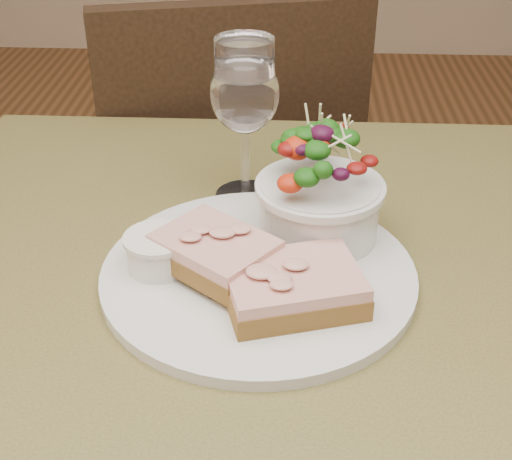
# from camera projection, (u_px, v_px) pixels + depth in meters

# --- Properties ---
(cafe_table) EXTENTS (0.80, 0.80, 0.75)m
(cafe_table) POSITION_uv_depth(u_px,v_px,m) (263.00, 364.00, 0.75)
(cafe_table) COLOR #4D4121
(cafe_table) RESTS_ON ground
(chair_far) EXTENTS (0.51, 0.51, 0.90)m
(chair_far) POSITION_uv_depth(u_px,v_px,m) (225.00, 277.00, 1.48)
(chair_far) COLOR black
(chair_far) RESTS_ON ground
(dinner_plate) EXTENTS (0.31, 0.31, 0.01)m
(dinner_plate) POSITION_uv_depth(u_px,v_px,m) (258.00, 274.00, 0.70)
(dinner_plate) COLOR silver
(dinner_plate) RESTS_ON cafe_table
(sandwich_front) EXTENTS (0.14, 0.12, 0.03)m
(sandwich_front) POSITION_uv_depth(u_px,v_px,m) (293.00, 286.00, 0.64)
(sandwich_front) COLOR #502E15
(sandwich_front) RESTS_ON dinner_plate
(sandwich_back) EXTENTS (0.14, 0.13, 0.03)m
(sandwich_back) POSITION_uv_depth(u_px,v_px,m) (215.00, 252.00, 0.68)
(sandwich_back) COLOR #502E15
(sandwich_back) RESTS_ON dinner_plate
(ramekin) EXTENTS (0.06, 0.06, 0.04)m
(ramekin) POSITION_uv_depth(u_px,v_px,m) (158.00, 250.00, 0.69)
(ramekin) COLOR silver
(ramekin) RESTS_ON dinner_plate
(salad_bowl) EXTENTS (0.12, 0.12, 0.13)m
(salad_bowl) POSITION_uv_depth(u_px,v_px,m) (320.00, 185.00, 0.72)
(salad_bowl) COLOR silver
(salad_bowl) RESTS_ON dinner_plate
(garnish) EXTENTS (0.05, 0.04, 0.02)m
(garnish) POSITION_uv_depth(u_px,v_px,m) (204.00, 221.00, 0.76)
(garnish) COLOR #0D3B0A
(garnish) RESTS_ON dinner_plate
(wine_glass) EXTENTS (0.08, 0.08, 0.18)m
(wine_glass) POSITION_uv_depth(u_px,v_px,m) (245.00, 98.00, 0.77)
(wine_glass) COLOR white
(wine_glass) RESTS_ON cafe_table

